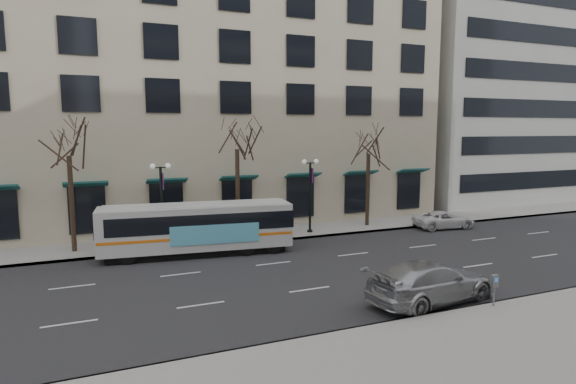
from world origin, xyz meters
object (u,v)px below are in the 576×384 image
tree_far_left (68,139)px  pay_station (495,283)px  lamp_post_right (310,192)px  white_pickup (444,220)px  tree_far_mid (237,134)px  city_bus (198,227)px  lamp_post_left (162,200)px  silver_car (431,282)px  tree_far_right (369,140)px

tree_far_left → pay_station: 23.33m
lamp_post_right → white_pickup: lamp_post_right is taller
lamp_post_right → white_pickup: (9.95, -2.00, -2.32)m
tree_far_mid → city_bus: 6.92m
tree_far_mid → lamp_post_left: tree_far_mid is taller
lamp_post_left → city_bus: size_ratio=0.47×
silver_car → white_pickup: size_ratio=1.32×
lamp_post_right → city_bus: 8.76m
lamp_post_left → silver_car: bearing=-56.9°
tree_far_left → tree_far_right: bearing=0.0°
tree_far_mid → city_bus: bearing=-137.7°
tree_far_mid → lamp_post_left: size_ratio=1.64×
tree_far_mid → lamp_post_right: size_ratio=1.64×
city_bus → tree_far_right: bearing=19.4°
tree_far_right → city_bus: 14.47m
silver_car → tree_far_mid: bearing=8.1°
tree_far_left → tree_far_right: size_ratio=1.03×
white_pickup → silver_car: bearing=144.3°
tree_far_left → lamp_post_left: 6.29m
tree_far_left → white_pickup: 25.82m
tree_far_mid → white_pickup: tree_far_mid is taller
silver_car → white_pickup: (10.92, 11.88, -0.24)m
tree_far_mid → lamp_post_left: (-4.99, -0.60, -3.96)m
pay_station → city_bus: bearing=132.1°
lamp_post_left → silver_car: size_ratio=0.87×
tree_far_left → city_bus: size_ratio=0.75×
white_pickup → lamp_post_right: bearing=85.5°
city_bus → tree_far_mid: bearing=48.9°
tree_far_left → city_bus: bearing=-24.2°
lamp_post_right → pay_station: bearing=-86.9°
lamp_post_right → silver_car: (-0.96, -13.88, -2.08)m
tree_far_left → tree_far_mid: size_ratio=0.98×
tree_far_right → silver_car: bearing=-112.3°
tree_far_right → lamp_post_left: 15.40m
tree_far_mid → silver_car: tree_far_mid is taller
silver_car → pay_station: silver_car is taller
tree_far_mid → tree_far_right: bearing=-0.0°
tree_far_right → lamp_post_right: (-4.99, -0.60, -3.48)m
silver_car → pay_station: bearing=-140.8°
silver_car → pay_station: 2.48m
lamp_post_right → tree_far_right: bearing=6.9°
city_bus → tree_far_left: bearing=162.4°
tree_far_mid → lamp_post_right: bearing=-6.8°
lamp_post_left → silver_car: 16.70m
tree_far_right → pay_station: 17.54m
tree_far_mid → silver_car: size_ratio=1.43×
lamp_post_right → silver_car: size_ratio=0.87×
tree_far_left → white_pickup: size_ratio=1.85×
lamp_post_left → white_pickup: 20.19m
tree_far_left → city_bus: 8.92m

